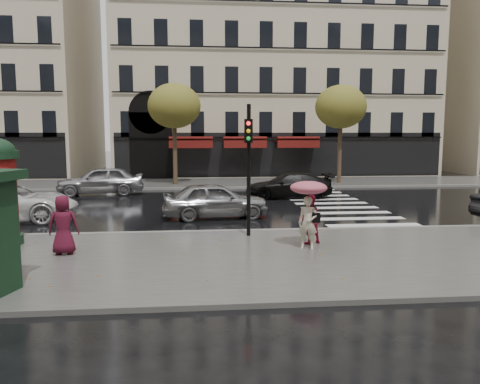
{
  "coord_description": "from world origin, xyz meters",
  "views": [
    {
      "loc": [
        -0.64,
        -12.77,
        3.44
      ],
      "look_at": [
        0.7,
        1.5,
        1.64
      ],
      "focal_mm": 35.0,
      "sensor_mm": 36.0,
      "label": 1
    }
  ],
  "objects": [
    {
      "name": "ground",
      "position": [
        0.0,
        0.0,
        0.0
      ],
      "size": [
        160.0,
        160.0,
        0.0
      ],
      "primitive_type": "plane",
      "color": "black",
      "rests_on": "ground"
    },
    {
      "name": "near_sidewalk",
      "position": [
        0.0,
        -0.5,
        0.06
      ],
      "size": [
        90.0,
        7.0,
        0.12
      ],
      "primitive_type": "cube",
      "color": "#474744",
      "rests_on": "ground"
    },
    {
      "name": "far_sidewalk",
      "position": [
        0.0,
        19.0,
        0.06
      ],
      "size": [
        90.0,
        6.0,
        0.12
      ],
      "primitive_type": "cube",
      "color": "#474744",
      "rests_on": "ground"
    },
    {
      "name": "near_kerb",
      "position": [
        0.0,
        3.0,
        0.07
      ],
      "size": [
        90.0,
        0.25,
        0.14
      ],
      "primitive_type": "cube",
      "color": "slate",
      "rests_on": "ground"
    },
    {
      "name": "far_kerb",
      "position": [
        0.0,
        16.0,
        0.07
      ],
      "size": [
        90.0,
        0.25,
        0.14
      ],
      "primitive_type": "cube",
      "color": "slate",
      "rests_on": "ground"
    },
    {
      "name": "zebra_crossing",
      "position": [
        6.0,
        9.6,
        0.01
      ],
      "size": [
        3.6,
        11.75,
        0.01
      ],
      "primitive_type": "cube",
      "color": "silver",
      "rests_on": "ground"
    },
    {
      "name": "bldg_far_corner",
      "position": [
        6.0,
        30.0,
        11.31
      ],
      "size": [
        26.0,
        14.0,
        22.9
      ],
      "color": "#B7A88C",
      "rests_on": "ground"
    },
    {
      "name": "tree_far_left",
      "position": [
        -2.0,
        18.0,
        5.17
      ],
      "size": [
        3.4,
        3.4,
        6.64
      ],
      "color": "#38281C",
      "rests_on": "ground"
    },
    {
      "name": "tree_far_right",
      "position": [
        9.0,
        18.0,
        5.17
      ],
      "size": [
        3.4,
        3.4,
        6.64
      ],
      "color": "#38281C",
      "rests_on": "ground"
    },
    {
      "name": "woman_umbrella",
      "position": [
        2.55,
        0.22,
        1.46
      ],
      "size": [
        1.06,
        1.06,
        2.04
      ],
      "color": "beige",
      "rests_on": "near_sidewalk"
    },
    {
      "name": "woman_red",
      "position": [
        2.74,
        0.88,
        0.86
      ],
      "size": [
        0.87,
        0.77,
        1.49
      ],
      "primitive_type": "imported",
      "rotation": [
        0.0,
        0.0,
        3.49
      ],
      "color": "#A81437",
      "rests_on": "near_sidewalk"
    },
    {
      "name": "man_burgundy",
      "position": [
        -4.3,
        0.26,
        0.94
      ],
      "size": [
        0.86,
        0.6,
        1.65
      ],
      "primitive_type": "imported",
      "rotation": [
        0.0,
        0.0,
        3.24
      ],
      "color": "#4F0F22",
      "rests_on": "near_sidewalk"
    },
    {
      "name": "traffic_light",
      "position": [
        1.03,
        2.05,
        2.69
      ],
      "size": [
        0.29,
        0.41,
        4.24
      ],
      "color": "black",
      "rests_on": "near_sidewalk"
    },
    {
      "name": "car_silver",
      "position": [
        0.12,
        6.11,
        0.73
      ],
      "size": [
        4.47,
        2.2,
        1.47
      ],
      "primitive_type": "imported",
      "rotation": [
        0.0,
        0.0,
        1.68
      ],
      "color": "#99999D",
      "rests_on": "ground"
    },
    {
      "name": "car_white",
      "position": [
        -8.07,
        6.13,
        0.74
      ],
      "size": [
        5.54,
        2.98,
        1.48
      ],
      "primitive_type": "imported",
      "rotation": [
        0.0,
        0.0,
        1.67
      ],
      "color": "white",
      "rests_on": "ground"
    },
    {
      "name": "car_black",
      "position": [
        4.29,
        11.74,
        0.67
      ],
      "size": [
        4.64,
        1.92,
        1.34
      ],
      "primitive_type": "imported",
      "rotation": [
        0.0,
        0.0,
        -1.58
      ],
      "color": "black",
      "rests_on": "ground"
    },
    {
      "name": "car_far_silver",
      "position": [
        -6.01,
        14.03,
        0.81
      ],
      "size": [
        4.94,
        2.48,
        1.61
      ],
      "primitive_type": "imported",
      "rotation": [
        0.0,
        0.0,
        -1.44
      ],
      "color": "#A1A1A6",
      "rests_on": "ground"
    }
  ]
}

